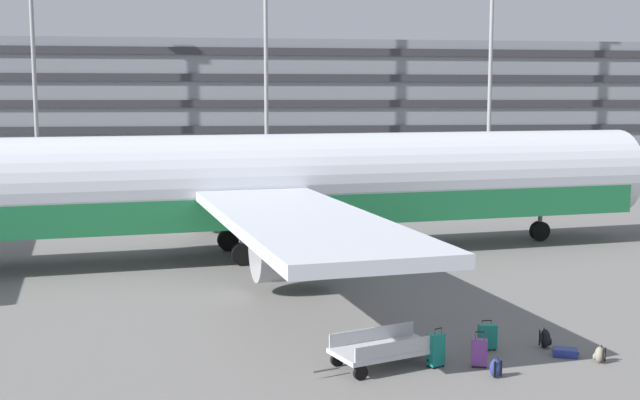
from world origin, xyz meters
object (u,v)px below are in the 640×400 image
(backpack_purple, at_px, (496,368))
(baggage_cart, at_px, (385,350))
(suitcase_red, at_px, (479,352))
(airliner, at_px, (257,186))
(suitcase_small, at_px, (565,352))
(suitcase_laid_flat, at_px, (487,336))
(backpack_teal, at_px, (599,355))
(suitcase_navy, at_px, (436,349))
(backpack_orange, at_px, (546,339))

(backpack_purple, height_order, baggage_cart, baggage_cart)
(suitcase_red, xyz_separation_m, backpack_purple, (0.15, -0.77, -0.15))
(airliner, distance_m, baggage_cart, 14.83)
(backpack_purple, xyz_separation_m, baggage_cart, (-2.43, 1.11, 0.20))
(suitcase_red, bearing_deg, suitcase_small, 11.80)
(airliner, xyz_separation_m, suitcase_small, (7.11, -14.24, -2.86))
(suitcase_laid_flat, bearing_deg, suitcase_red, -116.86)
(airliner, bearing_deg, backpack_teal, -62.44)
(airliner, relative_size, baggage_cart, 12.17)
(airliner, height_order, suitcase_laid_flat, airliner)
(suitcase_red, bearing_deg, suitcase_navy, 171.73)
(backpack_teal, relative_size, baggage_cart, 0.14)
(backpack_teal, bearing_deg, suitcase_laid_flat, 150.91)
(suitcase_red, relative_size, baggage_cart, 0.28)
(airliner, distance_m, suitcase_navy, 15.25)
(baggage_cart, bearing_deg, backpack_purple, -24.49)
(backpack_purple, relative_size, baggage_cart, 0.16)
(suitcase_small, relative_size, backpack_teal, 1.51)
(airliner, distance_m, backpack_purple, 16.48)
(suitcase_laid_flat, bearing_deg, suitcase_small, -23.21)
(suitcase_navy, xyz_separation_m, suitcase_small, (3.51, 0.36, -0.34))
(suitcase_laid_flat, bearing_deg, backpack_orange, -0.81)
(backpack_purple, bearing_deg, baggage_cart, 155.51)
(suitcase_navy, bearing_deg, baggage_cart, 171.35)
(backpack_teal, bearing_deg, suitcase_navy, 176.92)
(suitcase_laid_flat, distance_m, backpack_orange, 1.60)
(airliner, relative_size, suitcase_red, 44.15)
(airliner, xyz_separation_m, suitcase_laid_flat, (5.31, -13.47, -2.59))
(backpack_orange, xyz_separation_m, baggage_cart, (-4.52, -0.92, 0.18))
(suitcase_small, bearing_deg, suitcase_laid_flat, 156.79)
(suitcase_navy, height_order, backpack_orange, suitcase_navy)
(suitcase_navy, bearing_deg, airliner, 103.84)
(suitcase_navy, bearing_deg, backpack_orange, 18.54)
(suitcase_laid_flat, distance_m, baggage_cart, 3.08)
(suitcase_red, height_order, backpack_purple, suitcase_red)
(airliner, xyz_separation_m, backpack_teal, (7.74, -14.82, -2.76))
(suitcase_navy, xyz_separation_m, backpack_purple, (1.21, -0.92, -0.22))
(suitcase_red, bearing_deg, suitcase_laid_flat, 63.14)
(suitcase_small, bearing_deg, airliner, 116.51)
(baggage_cart, bearing_deg, backpack_teal, -4.36)
(backpack_teal, xyz_separation_m, backpack_orange, (-0.84, 1.33, 0.04))
(backpack_orange, relative_size, baggage_cart, 0.17)
(suitcase_laid_flat, relative_size, backpack_orange, 1.41)
(suitcase_small, bearing_deg, suitcase_navy, -174.18)
(suitcase_navy, height_order, baggage_cart, suitcase_navy)
(suitcase_red, height_order, suitcase_small, suitcase_red)
(suitcase_navy, height_order, suitcase_small, suitcase_navy)
(backpack_orange, height_order, baggage_cart, baggage_cart)
(suitcase_navy, bearing_deg, suitcase_red, -8.27)
(suitcase_navy, relative_size, suitcase_small, 1.42)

